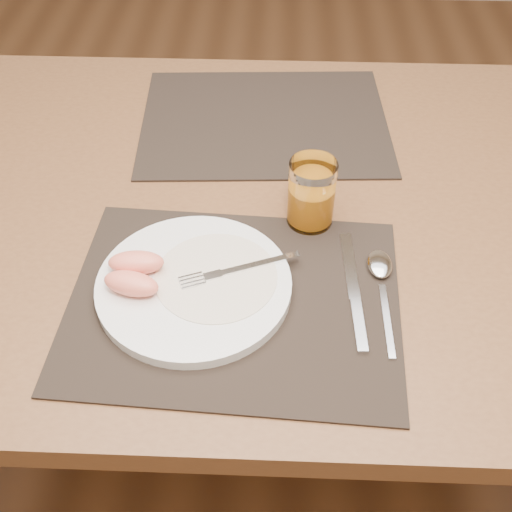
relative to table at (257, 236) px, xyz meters
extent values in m
plane|color=brown|center=(0.00, 0.00, -0.67)|extent=(5.00, 5.00, 0.00)
cube|color=brown|center=(0.00, 0.00, 0.06)|extent=(1.40, 0.90, 0.04)
cylinder|color=brown|center=(-0.62, 0.37, -0.31)|extent=(0.06, 0.06, 0.71)
cube|color=black|center=(-0.02, -0.22, 0.09)|extent=(0.47, 0.37, 0.00)
cube|color=black|center=(0.01, 0.22, 0.09)|extent=(0.47, 0.37, 0.00)
cylinder|color=white|center=(-0.08, -0.20, 0.10)|extent=(0.27, 0.27, 0.02)
cylinder|color=white|center=(-0.05, -0.19, 0.10)|extent=(0.17, 0.17, 0.00)
cube|color=silver|center=(0.01, -0.17, 0.11)|extent=(0.11, 0.05, 0.00)
cube|color=silver|center=(-0.05, -0.19, 0.11)|extent=(0.03, 0.02, 0.00)
cube|color=silver|center=(-0.08, -0.20, 0.11)|extent=(0.04, 0.03, 0.00)
cube|color=silver|center=(0.14, -0.15, 0.09)|extent=(0.02, 0.13, 0.00)
cube|color=silver|center=(0.14, -0.26, 0.09)|extent=(0.02, 0.09, 0.01)
cube|color=silver|center=(0.18, -0.25, 0.09)|extent=(0.01, 0.13, 0.00)
ellipsoid|color=silver|center=(0.18, -0.15, 0.09)|extent=(0.04, 0.06, 0.01)
cylinder|color=white|center=(0.08, -0.05, 0.14)|extent=(0.07, 0.07, 0.11)
cylinder|color=orange|center=(0.08, -0.05, 0.12)|extent=(0.06, 0.06, 0.06)
ellipsoid|color=#FA8366|center=(-0.16, -0.22, 0.12)|extent=(0.08, 0.05, 0.03)
ellipsoid|color=#FA8366|center=(-0.16, -0.18, 0.12)|extent=(0.08, 0.04, 0.03)
camera|label=1|loc=(0.03, -0.79, 0.75)|focal=45.00mm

